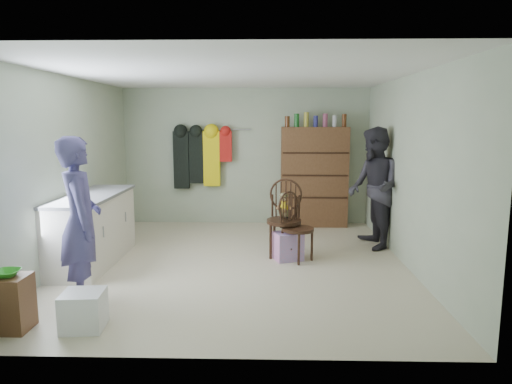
{
  "coord_description": "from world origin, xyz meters",
  "views": [
    {
      "loc": [
        0.41,
        -5.94,
        1.92
      ],
      "look_at": [
        0.25,
        0.2,
        0.95
      ],
      "focal_mm": 32.0,
      "sensor_mm": 36.0,
      "label": 1
    }
  ],
  "objects_px": {
    "dresser": "(314,176)",
    "counter": "(93,229)",
    "chair_front": "(284,213)",
    "chair_far": "(294,224)"
  },
  "relations": [
    {
      "from": "chair_front",
      "to": "dresser",
      "type": "height_order",
      "value": "dresser"
    },
    {
      "from": "chair_front",
      "to": "dresser",
      "type": "bearing_deg",
      "value": 81.74
    },
    {
      "from": "chair_front",
      "to": "dresser",
      "type": "relative_size",
      "value": 0.53
    },
    {
      "from": "chair_far",
      "to": "dresser",
      "type": "relative_size",
      "value": 0.46
    },
    {
      "from": "counter",
      "to": "dresser",
      "type": "xyz_separation_m",
      "value": [
        3.2,
        2.3,
        0.44
      ]
    },
    {
      "from": "counter",
      "to": "chair_front",
      "type": "relative_size",
      "value": 1.7
    },
    {
      "from": "dresser",
      "to": "chair_front",
      "type": "bearing_deg",
      "value": -107.64
    },
    {
      "from": "chair_front",
      "to": "chair_far",
      "type": "relative_size",
      "value": 1.15
    },
    {
      "from": "dresser",
      "to": "counter",
      "type": "bearing_deg",
      "value": -144.31
    },
    {
      "from": "chair_front",
      "to": "chair_far",
      "type": "xyz_separation_m",
      "value": [
        0.13,
        -0.22,
        -0.1
      ]
    }
  ]
}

